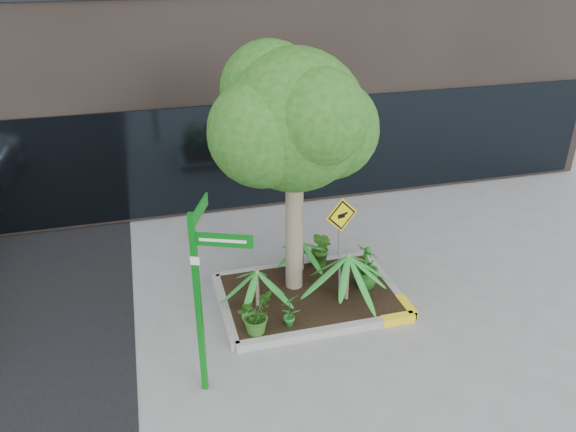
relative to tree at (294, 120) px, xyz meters
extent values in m
plane|color=gray|center=(0.01, -0.64, -3.39)|extent=(80.00, 80.00, 0.00)
cube|color=#9E9E99|center=(0.21, 0.76, -3.32)|extent=(3.20, 0.15, 0.15)
cube|color=#9E9E99|center=(0.21, -1.44, -3.32)|extent=(3.20, 0.15, 0.15)
cube|color=#9E9E99|center=(-1.39, -0.34, -3.32)|extent=(0.15, 2.20, 0.15)
cube|color=#9E9E99|center=(1.81, -0.34, -3.32)|extent=(0.15, 2.20, 0.15)
cube|color=yellow|center=(1.51, -1.44, -3.32)|extent=(0.60, 0.17, 0.15)
cube|color=black|center=(0.21, -0.34, -3.27)|extent=(3.05, 2.05, 0.06)
cylinder|color=gray|center=(0.00, -0.02, -1.89)|extent=(0.32, 0.32, 3.00)
cylinder|color=gray|center=(0.10, -0.02, -0.79)|extent=(0.57, 0.16, 0.97)
sphere|color=#1A5017|center=(0.00, -0.02, 0.00)|extent=(2.40, 2.40, 2.40)
sphere|color=#1A5017|center=(0.70, 0.28, -0.30)|extent=(1.80, 1.80, 1.80)
sphere|color=#1A5017|center=(-0.60, -0.22, -0.10)|extent=(1.80, 1.80, 1.80)
sphere|color=#1A5017|center=(0.20, -0.62, 0.20)|extent=(1.60, 1.60, 1.60)
sphere|color=#1A5017|center=(-0.30, 0.48, 0.40)|extent=(1.70, 1.70, 1.70)
cylinder|color=gray|center=(0.81, -0.69, -2.76)|extent=(0.07, 0.07, 0.97)
cylinder|color=gray|center=(-0.81, -0.47, -2.86)|extent=(0.07, 0.07, 0.76)
cylinder|color=gray|center=(0.32, 0.50, -2.93)|extent=(0.07, 0.07, 0.63)
imported|color=#2A5E1A|center=(-1.01, -1.19, -2.90)|extent=(0.83, 0.83, 0.69)
imported|color=#20681F|center=(1.31, -0.39, -2.81)|extent=(0.58, 0.58, 0.87)
imported|color=#1F6421|center=(-0.41, -1.19, -2.92)|extent=(0.46, 0.46, 0.64)
imported|color=#316A1E|center=(0.72, 0.51, -2.83)|extent=(0.58, 0.58, 0.82)
cube|color=#0A7716|center=(-1.99, -2.14, -1.92)|extent=(0.11, 0.11, 2.95)
cube|color=#0A7716|center=(-1.62, -2.29, -0.81)|extent=(0.77, 0.33, 0.19)
cube|color=#0A7716|center=(-1.84, -1.77, -0.60)|extent=(0.33, 0.77, 0.19)
cube|color=white|center=(-1.62, -2.31, -0.81)|extent=(0.59, 0.24, 0.04)
cube|color=white|center=(-1.86, -1.77, -0.60)|extent=(0.24, 0.59, 0.04)
cube|color=white|center=(-1.99, -2.19, -1.13)|extent=(0.12, 0.05, 0.13)
cylinder|color=slate|center=(0.66, -0.64, -2.31)|extent=(0.09, 0.19, 1.87)
cube|color=yellow|center=(0.66, -0.66, -1.52)|extent=(0.61, 0.17, 0.63)
cube|color=black|center=(0.66, -0.68, -1.52)|extent=(0.54, 0.14, 0.56)
cube|color=yellow|center=(0.66, -0.68, -1.52)|extent=(0.46, 0.12, 0.47)
cube|color=black|center=(0.65, -0.68, -1.53)|extent=(0.14, 0.04, 0.08)
camera|label=1|loc=(-2.48, -8.69, 2.72)|focal=35.00mm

